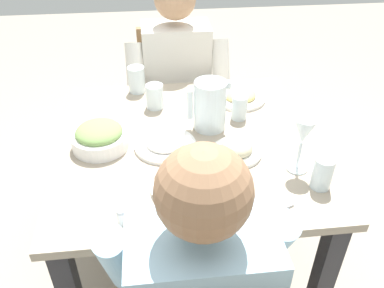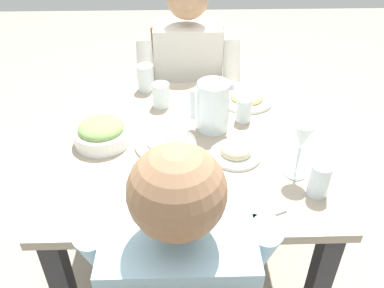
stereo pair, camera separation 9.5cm
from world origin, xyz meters
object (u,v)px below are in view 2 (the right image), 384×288
object	(u,v)px
water_glass_center	(145,78)
water_glass_far_right	(244,110)
diner_near	(189,94)
water_glass_far_left	(319,180)
water_pitcher	(213,106)
chair_near	(188,100)
salad_bowl	(102,133)
wine_glass	(302,138)
plate_beans	(236,152)
water_glass_near_right	(161,95)
dining_table	(189,166)
salt_shaker	(112,212)
plate_fries	(247,98)
plate_yoghurt	(166,142)
plate_rice_curry	(179,185)

from	to	relation	value
water_glass_center	water_glass_far_right	xyz separation A→B (m)	(-0.40, 0.27, -0.01)
diner_near	water_glass_far_left	bearing A→B (deg)	113.98
water_glass_far_left	water_pitcher	bearing A→B (deg)	-52.02
chair_near	water_pitcher	size ratio (longest dim) A/B	4.59
salad_bowl	wine_glass	bearing A→B (deg)	162.97
water_pitcher	plate_beans	world-z (taller)	water_pitcher
chair_near	water_glass_near_right	xyz separation A→B (m)	(0.12, 0.49, 0.30)
dining_table	water_pitcher	bearing A→B (deg)	-137.53
water_pitcher	wine_glass	size ratio (longest dim) A/B	0.97
water_glass_far_right	salt_shaker	distance (m)	0.68
diner_near	water_glass_near_right	world-z (taller)	diner_near
plate_fries	wine_glass	distance (m)	0.51
water_glass_near_right	water_glass_far_right	bearing A→B (deg)	159.12
water_pitcher	salt_shaker	distance (m)	0.57
plate_yoghurt	plate_rice_curry	bearing A→B (deg)	100.92
water_pitcher	plate_yoghurt	world-z (taller)	water_pitcher
plate_rice_curry	salad_bowl	bearing A→B (deg)	-43.93
water_glass_far_right	water_glass_center	bearing A→B (deg)	-34.32
water_glass_far_left	plate_fries	bearing A→B (deg)	-76.99
plate_beans	water_glass_far_right	distance (m)	0.24
water_pitcher	plate_yoghurt	size ratio (longest dim) A/B	0.86
water_pitcher	water_glass_far_right	world-z (taller)	water_pitcher
water_glass_far_left	salt_shaker	distance (m)	0.62
dining_table	chair_near	size ratio (longest dim) A/B	1.07
plate_rice_curry	plate_yoghurt	xyz separation A→B (m)	(0.05, -0.24, -0.00)
plate_beans	water_glass_near_right	size ratio (longest dim) A/B	1.75
plate_rice_curry	chair_near	bearing A→B (deg)	-92.76
water_glass_far_left	wine_glass	distance (m)	0.13
plate_rice_curry	water_glass_far_right	distance (m)	0.47
salad_bowl	plate_rice_curry	distance (m)	0.38
water_glass_center	plate_yoghurt	bearing A→B (deg)	102.66
water_pitcher	water_glass_far_right	bearing A→B (deg)	-157.63
plate_fries	diner_near	bearing A→B (deg)	-47.61
dining_table	plate_yoghurt	distance (m)	0.16
plate_fries	plate_beans	world-z (taller)	plate_beans
water_glass_far_right	salt_shaker	world-z (taller)	water_glass_far_right
plate_rice_curry	water_glass_center	bearing A→B (deg)	-77.95
water_pitcher	plate_fries	bearing A→B (deg)	-128.65
plate_beans	diner_near	bearing A→B (deg)	-77.01
plate_beans	plate_yoghurt	world-z (taller)	plate_beans
chair_near	diner_near	xyz separation A→B (m)	(0.00, 0.20, 0.15)
dining_table	water_glass_near_right	xyz separation A→B (m)	(0.11, -0.26, 0.17)
chair_near	water_glass_far_left	size ratio (longest dim) A/B	8.14
wine_glass	salt_shaker	bearing A→B (deg)	17.73
plate_rice_curry	wine_glass	xyz separation A→B (m)	(-0.38, -0.06, 0.12)
water_pitcher	wine_glass	distance (m)	0.38
plate_fries	salt_shaker	xyz separation A→B (m)	(0.48, 0.66, 0.01)
dining_table	water_glass_far_right	world-z (taller)	water_glass_far_right
diner_near	salad_bowl	xyz separation A→B (m)	(0.32, 0.55, 0.14)
diner_near	water_glass_far_right	size ratio (longest dim) A/B	12.14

